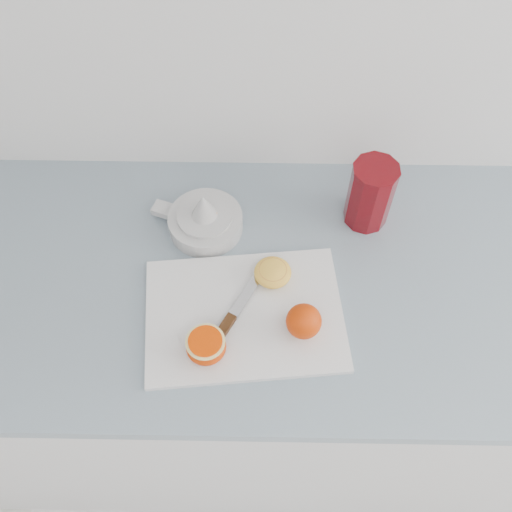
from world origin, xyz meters
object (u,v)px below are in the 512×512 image
(counter, at_px, (278,362))
(citrus_juicer, at_px, (204,220))
(cutting_board, at_px, (245,315))
(half_orange, at_px, (206,346))
(red_tumbler, at_px, (370,196))

(counter, height_order, citrus_juicer, citrus_juicer)
(cutting_board, distance_m, half_orange, 0.11)
(counter, xyz_separation_m, red_tumbler, (0.17, 0.15, 0.51))
(cutting_board, bearing_deg, half_orange, -130.18)
(half_orange, distance_m, red_tumbler, 0.45)
(counter, xyz_separation_m, cutting_board, (-0.08, -0.09, 0.45))
(cutting_board, xyz_separation_m, citrus_juicer, (-0.09, 0.21, 0.02))
(citrus_juicer, xyz_separation_m, red_tumbler, (0.34, 0.03, 0.04))
(cutting_board, height_order, citrus_juicer, citrus_juicer)
(counter, distance_m, half_orange, 0.53)
(red_tumbler, bearing_deg, counter, -138.90)
(cutting_board, xyz_separation_m, half_orange, (-0.07, -0.08, 0.03))
(half_orange, bearing_deg, cutting_board, 49.82)
(counter, height_order, cutting_board, cutting_board)
(counter, height_order, red_tumbler, red_tumbler)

